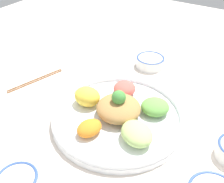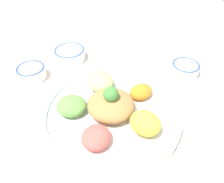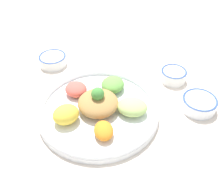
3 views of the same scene
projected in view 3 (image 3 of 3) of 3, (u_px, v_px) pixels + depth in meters
The scene contains 5 objects.
ground_plane at pixel (104, 107), 0.92m from camera, with size 2.40×2.40×0.00m, color silver.
salad_platter at pixel (99, 108), 0.88m from camera, with size 0.41×0.41×0.11m.
sauce_bowl_red at pixel (199, 103), 0.90m from camera, with size 0.12×0.12×0.05m.
rice_bowl_blue at pixel (53, 60), 1.10m from camera, with size 0.11×0.11×0.04m.
sauce_bowl_dark at pixel (173, 75), 1.02m from camera, with size 0.10×0.10×0.05m.
Camera 3 is at (-0.26, -0.60, 0.65)m, focal length 42.00 mm.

